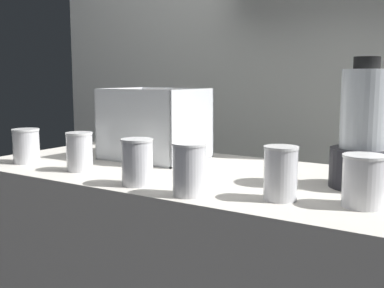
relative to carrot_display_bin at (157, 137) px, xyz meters
The scene contains 9 objects.
back_wall_unit 0.75m from the carrot_display_bin, 71.54° to the left, with size 2.60×0.24×2.50m.
carrot_display_bin is the anchor object (origin of this frame).
blender_pitcher 0.70m from the carrot_display_bin, ahead, with size 0.16×0.16×0.33m.
juice_cup_carrot_far_left 0.43m from the carrot_display_bin, 136.34° to the right, with size 0.09×0.09×0.11m.
juice_cup_mango_left 0.30m from the carrot_display_bin, 102.48° to the right, with size 0.08×0.08×0.11m.
juice_cup_pomegranate_middle 0.40m from the carrot_display_bin, 59.94° to the right, with size 0.08×0.08×0.12m.
juice_cup_pomegranate_right 0.52m from the carrot_display_bin, 44.36° to the right, with size 0.08×0.08×0.13m.
juice_cup_orange_far_right 0.64m from the carrot_display_bin, 26.61° to the right, with size 0.08×0.08×0.12m.
juice_cup_carrot_rightmost 0.78m from the carrot_display_bin, 18.12° to the right, with size 0.09×0.09×0.11m.
Camera 1 is at (0.76, -1.18, 1.18)m, focal length 44.72 mm.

